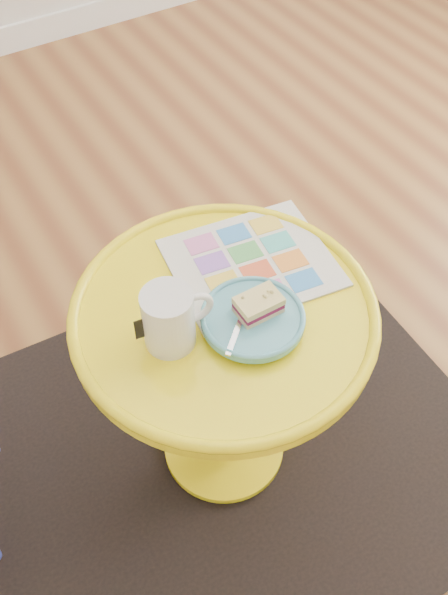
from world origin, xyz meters
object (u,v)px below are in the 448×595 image
side_table (224,358)px  mug (170,317)px  plate (253,319)px  newspaper (251,263)px

side_table → mug: (-0.12, -0.01, 0.23)m
mug → plate: size_ratio=0.70×
newspaper → plate: bearing=-114.1°
side_table → mug: mug is taller
newspaper → mug: (-0.23, -0.08, 0.06)m
side_table → plate: 0.19m
newspaper → mug: bearing=-151.8°
side_table → plate: size_ratio=3.05×
side_table → newspaper: newspaper is taller
side_table → mug: size_ratio=4.39×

